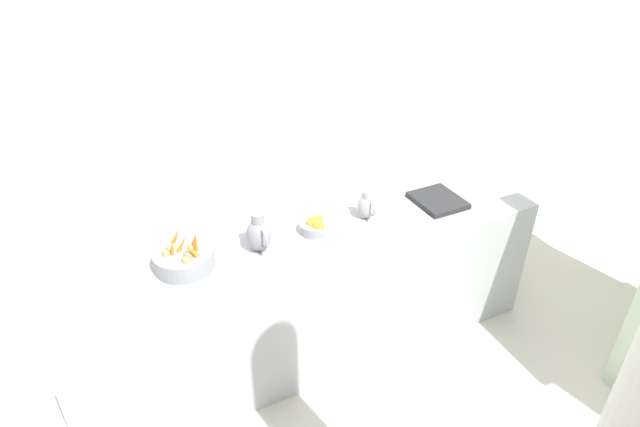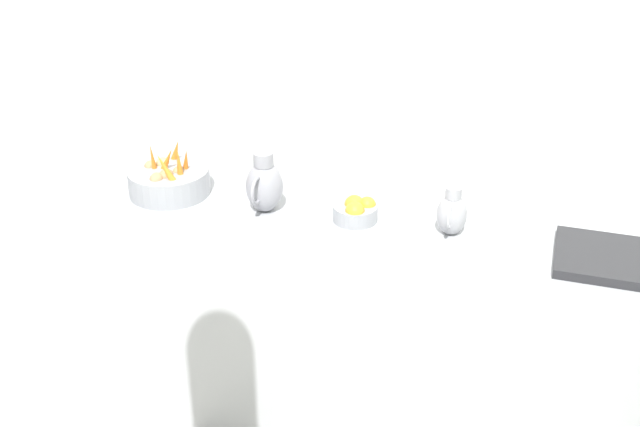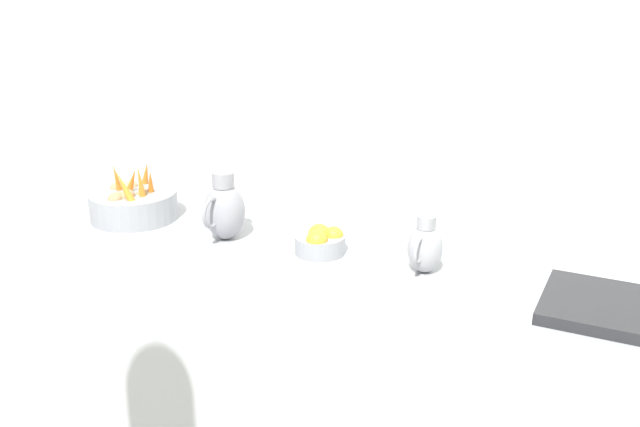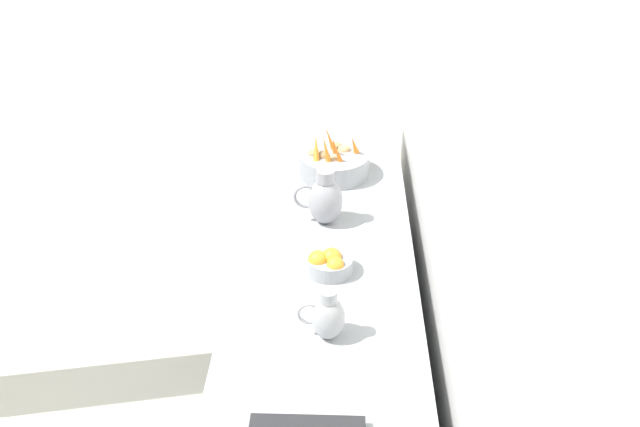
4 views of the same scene
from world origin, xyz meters
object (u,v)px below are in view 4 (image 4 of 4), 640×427
at_px(orange_bowl, 329,263).
at_px(metal_pitcher_tall, 325,199).
at_px(metal_pitcher_short, 328,316).
at_px(vegetable_colander, 334,163).

height_order(orange_bowl, metal_pitcher_tall, metal_pitcher_tall).
height_order(orange_bowl, metal_pitcher_short, metal_pitcher_short).
bearing_deg(metal_pitcher_short, orange_bowl, -89.48).
bearing_deg(metal_pitcher_tall, vegetable_colander, -94.12).
distance_m(orange_bowl, metal_pitcher_tall, 0.38).
relative_size(orange_bowl, metal_pitcher_short, 0.91).
xyz_separation_m(orange_bowl, metal_pitcher_tall, (0.03, -0.38, 0.07)).
bearing_deg(vegetable_colander, orange_bowl, 89.65).
relative_size(metal_pitcher_tall, metal_pitcher_short, 1.29).
xyz_separation_m(metal_pitcher_tall, metal_pitcher_short, (-0.03, 0.75, -0.03)).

